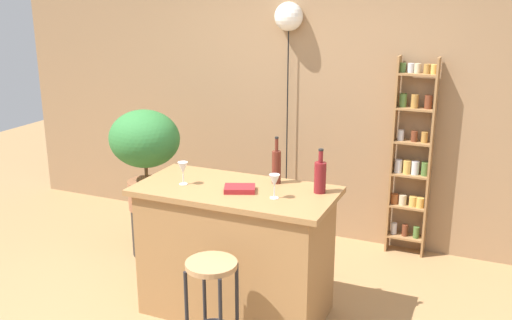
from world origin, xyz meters
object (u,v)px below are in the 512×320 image
object	(u,v)px
spice_shelf	(411,157)
wine_glass_left	(274,181)
plant_stool	(150,231)
wine_glass_center	(183,168)
pendant_globe_light	(289,18)
bar_stool	(212,289)
cookbook	(240,189)
bottle_spirits_clear	(276,166)
potted_plant	(145,147)
bottle_soda_blue	(320,176)

from	to	relation	value
spice_shelf	wine_glass_left	world-z (taller)	spice_shelf
plant_stool	wine_glass_left	world-z (taller)	wine_glass_left
spice_shelf	wine_glass_center	size ratio (longest dim) A/B	10.71
wine_glass_left	pendant_globe_light	xyz separation A→B (m)	(-0.51, 1.61, 0.96)
bar_stool	cookbook	size ratio (longest dim) A/B	3.29
wine_glass_center	bar_stool	bearing A→B (deg)	-47.28
spice_shelf	wine_glass_center	xyz separation A→B (m)	(-1.35, -1.58, 0.18)
wine_glass_center	pendant_globe_light	bearing A→B (deg)	83.29
plant_stool	pendant_globe_light	world-z (taller)	pendant_globe_light
bottle_spirits_clear	pendant_globe_light	distance (m)	1.67
bar_stool	cookbook	xyz separation A→B (m)	(-0.06, 0.56, 0.47)
bar_stool	plant_stool	size ratio (longest dim) A/B	1.60
bar_stool	potted_plant	size ratio (longest dim) A/B	0.78
bar_stool	bottle_spirits_clear	bearing A→B (deg)	82.97
bar_stool	bottle_soda_blue	xyz separation A→B (m)	(0.45, 0.75, 0.57)
plant_stool	potted_plant	xyz separation A→B (m)	(0.00, 0.00, 0.78)
spice_shelf	pendant_globe_light	size ratio (longest dim) A/B	0.80
bottle_spirits_clear	wine_glass_left	distance (m)	0.32
bottle_soda_blue	spice_shelf	bearing A→B (deg)	73.34
plant_stool	wine_glass_left	xyz separation A→B (m)	(1.45, -0.65, 0.86)
bar_stool	wine_glass_left	bearing A→B (deg)	68.78
wine_glass_left	pendant_globe_light	bearing A→B (deg)	107.49
wine_glass_center	plant_stool	bearing A→B (deg)	139.43
wine_glass_left	wine_glass_center	world-z (taller)	same
bottle_spirits_clear	wine_glass_center	distance (m)	0.66
bar_stool	plant_stool	bearing A→B (deg)	136.58
spice_shelf	bottle_soda_blue	xyz separation A→B (m)	(-0.41, -1.36, 0.18)
potted_plant	wine_glass_left	world-z (taller)	potted_plant
bar_stool	cookbook	world-z (taller)	cookbook
spice_shelf	wine_glass_center	distance (m)	2.08
spice_shelf	cookbook	world-z (taller)	spice_shelf
bottle_spirits_clear	pendant_globe_light	size ratio (longest dim) A/B	0.16
bottle_spirits_clear	cookbook	size ratio (longest dim) A/B	1.62
bottle_spirits_clear	pendant_globe_light	world-z (taller)	pendant_globe_light
bottle_spirits_clear	wine_glass_center	bearing A→B (deg)	-154.24
wine_glass_center	wine_glass_left	bearing A→B (deg)	-0.87
plant_stool	wine_glass_center	size ratio (longest dim) A/B	2.63
plant_stool	bottle_spirits_clear	xyz separation A→B (m)	(1.35, -0.36, 0.87)
spice_shelf	potted_plant	bearing A→B (deg)	-156.04
spice_shelf	potted_plant	size ratio (longest dim) A/B	1.99
potted_plant	pendant_globe_light	size ratio (longest dim) A/B	0.40
plant_stool	bottle_spirits_clear	bearing A→B (deg)	-14.81
bottle_spirits_clear	bar_stool	bearing A→B (deg)	-97.03
bar_stool	plant_stool	distance (m)	1.74
spice_shelf	plant_stool	distance (m)	2.39
spice_shelf	bottle_soda_blue	world-z (taller)	spice_shelf
wine_glass_left	bar_stool	bearing A→B (deg)	-111.22
potted_plant	spice_shelf	bearing A→B (deg)	23.96
plant_stool	potted_plant	world-z (taller)	potted_plant
cookbook	pendant_globe_light	distance (m)	1.92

